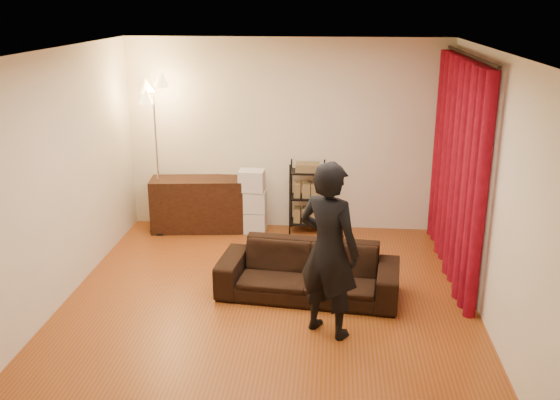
# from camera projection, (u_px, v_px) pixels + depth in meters

# --- Properties ---
(floor) EXTENTS (5.00, 5.00, 0.00)m
(floor) POSITION_uv_depth(u_px,v_px,m) (269.00, 304.00, 6.82)
(floor) COLOR brown
(floor) RESTS_ON ground
(ceiling) EXTENTS (5.00, 5.00, 0.00)m
(ceiling) POSITION_uv_depth(u_px,v_px,m) (267.00, 51.00, 5.99)
(ceiling) COLOR white
(ceiling) RESTS_ON ground
(wall_back) EXTENTS (5.00, 0.00, 5.00)m
(wall_back) POSITION_uv_depth(u_px,v_px,m) (286.00, 135.00, 8.78)
(wall_back) COLOR beige
(wall_back) RESTS_ON ground
(wall_front) EXTENTS (5.00, 0.00, 5.00)m
(wall_front) POSITION_uv_depth(u_px,v_px,m) (227.00, 295.00, 4.03)
(wall_front) COLOR beige
(wall_front) RESTS_ON ground
(wall_left) EXTENTS (0.00, 5.00, 5.00)m
(wall_left) POSITION_uv_depth(u_px,v_px,m) (57.00, 180.00, 6.59)
(wall_left) COLOR beige
(wall_left) RESTS_ON ground
(wall_right) EXTENTS (0.00, 5.00, 5.00)m
(wall_right) POSITION_uv_depth(u_px,v_px,m) (492.00, 191.00, 6.22)
(wall_right) COLOR beige
(wall_right) RESTS_ON ground
(curtain_rod) EXTENTS (0.04, 2.65, 0.04)m
(curtain_rod) POSITION_uv_depth(u_px,v_px,m) (470.00, 56.00, 6.92)
(curtain_rod) COLOR black
(curtain_rod) RESTS_ON wall_right
(curtain) EXTENTS (0.22, 2.65, 2.55)m
(curtain) POSITION_uv_depth(u_px,v_px,m) (458.00, 169.00, 7.32)
(curtain) COLOR maroon
(curtain) RESTS_ON ground
(sofa) EXTENTS (2.06, 0.99, 0.58)m
(sofa) POSITION_uv_depth(u_px,v_px,m) (308.00, 271.00, 6.93)
(sofa) COLOR black
(sofa) RESTS_ON ground
(person) EXTENTS (0.77, 0.69, 1.76)m
(person) POSITION_uv_depth(u_px,v_px,m) (329.00, 250.00, 5.98)
(person) COLOR black
(person) RESTS_ON ground
(media_cabinet) EXTENTS (1.35, 0.63, 0.76)m
(media_cabinet) POSITION_uv_depth(u_px,v_px,m) (198.00, 204.00, 8.91)
(media_cabinet) COLOR black
(media_cabinet) RESTS_ON ground
(storage_boxes) EXTENTS (0.37, 0.30, 0.92)m
(storage_boxes) POSITION_uv_depth(u_px,v_px,m) (253.00, 201.00, 8.80)
(storage_boxes) COLOR beige
(storage_boxes) RESTS_ON ground
(wire_shelf) EXTENTS (0.51, 0.39, 1.03)m
(wire_shelf) POSITION_uv_depth(u_px,v_px,m) (307.00, 197.00, 8.79)
(wire_shelf) COLOR black
(wire_shelf) RESTS_ON ground
(floor_lamp) EXTENTS (0.44, 0.44, 2.18)m
(floor_lamp) POSITION_uv_depth(u_px,v_px,m) (157.00, 158.00, 8.60)
(floor_lamp) COLOR silver
(floor_lamp) RESTS_ON ground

